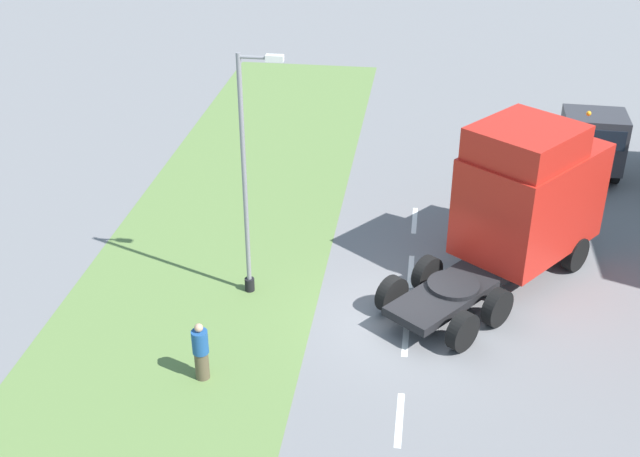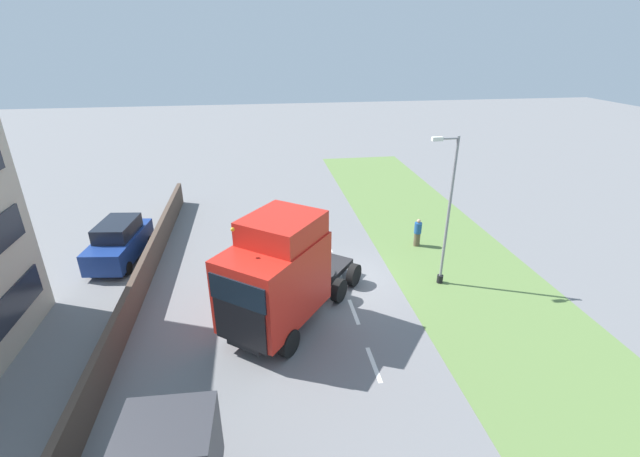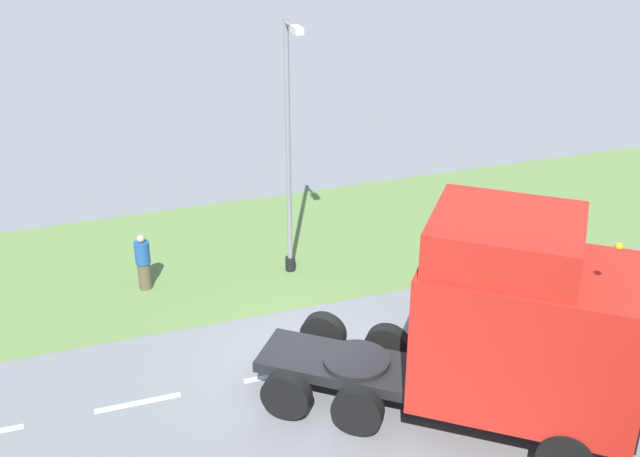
{
  "view_description": "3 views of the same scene",
  "coord_description": "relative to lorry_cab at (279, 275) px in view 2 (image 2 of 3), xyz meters",
  "views": [
    {
      "loc": [
        0.12,
        -17.76,
        12.48
      ],
      "look_at": [
        -2.42,
        0.48,
        2.36
      ],
      "focal_mm": 45.0,
      "sensor_mm": 36.0,
      "label": 1
    },
    {
      "loc": [
        3.6,
        17.02,
        10.47
      ],
      "look_at": [
        1.05,
        -0.04,
        2.76
      ],
      "focal_mm": 24.0,
      "sensor_mm": 36.0,
      "label": 2
    },
    {
      "loc": [
        14.08,
        -4.64,
        10.75
      ],
      "look_at": [
        -2.2,
        0.91,
        2.33
      ],
      "focal_mm": 45.0,
      "sensor_mm": 36.0,
      "label": 3
    }
  ],
  "objects": [
    {
      "name": "lane_markings",
      "position": [
        -3.06,
        -3.73,
        -2.32
      ],
      "size": [
        0.16,
        14.6,
        0.0
      ],
      "color": "white",
      "rests_on": "ground"
    },
    {
      "name": "parked_car",
      "position": [
        7.74,
        -6.81,
        -1.31
      ],
      "size": [
        2.45,
        4.75,
        2.07
      ],
      "rotation": [
        0.0,
        0.0,
        -0.13
      ],
      "color": "navy",
      "rests_on": "ground"
    },
    {
      "name": "ground_plane",
      "position": [
        -3.06,
        -3.03,
        -2.32
      ],
      "size": [
        120.0,
        120.0,
        0.0
      ],
      "primitive_type": "plane",
      "color": "slate",
      "rests_on": "ground"
    },
    {
      "name": "grass_verge",
      "position": [
        -9.06,
        -3.03,
        -2.31
      ],
      "size": [
        7.0,
        44.0,
        0.01
      ],
      "color": "#607F42",
      "rests_on": "ground"
    },
    {
      "name": "boundary_wall",
      "position": [
        5.94,
        -3.03,
        -1.62
      ],
      "size": [
        0.25,
        24.0,
        1.4
      ],
      "color": "#4C3D33",
      "rests_on": "ground"
    },
    {
      "name": "lamp_post",
      "position": [
        -7.44,
        -2.2,
        0.94
      ],
      "size": [
        1.26,
        0.27,
        6.87
      ],
      "color": "black",
      "rests_on": "ground"
    },
    {
      "name": "lorry_cab",
      "position": [
        0.0,
        0.0,
        0.0
      ],
      "size": [
        6.42,
        7.24,
        4.74
      ],
      "rotation": [
        0.0,
        0.0,
        -0.66
      ],
      "color": "black",
      "rests_on": "ground"
    },
    {
      "name": "pedestrian",
      "position": [
        -7.84,
        -6.11,
        -1.55
      ],
      "size": [
        0.39,
        0.39,
        1.58
      ],
      "color": "brown",
      "rests_on": "ground"
    }
  ]
}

